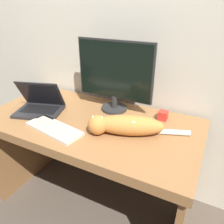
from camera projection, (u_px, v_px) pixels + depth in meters
wall_back at (118, 31)px, 1.57m from camera, size 6.40×0.06×2.60m
desk at (91, 141)px, 1.54m from camera, size 1.45×0.74×0.78m
monitor at (115, 75)px, 1.49m from camera, size 0.55×0.19×0.49m
laptop at (40, 106)px, 1.56m from camera, size 0.37×0.32×0.23m
external_keyboard at (54, 129)px, 1.35m from camera, size 0.40×0.21×0.02m
cat at (124, 125)px, 1.28m from camera, size 0.56×0.30×0.12m
small_toy at (163, 115)px, 1.46m from camera, size 0.06×0.06×0.06m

